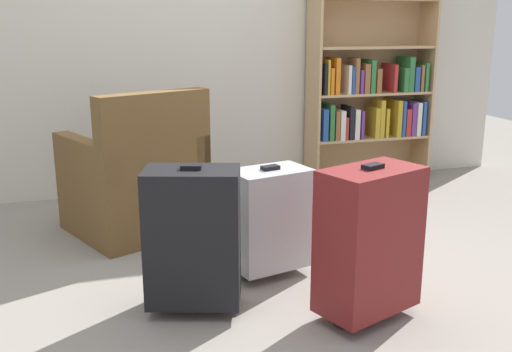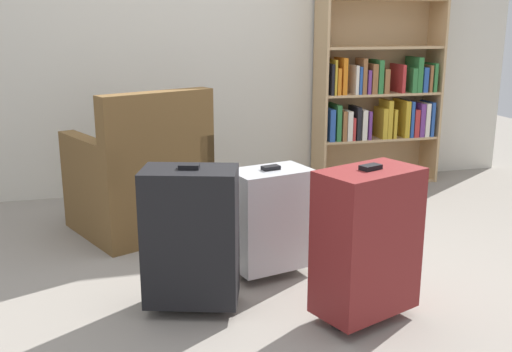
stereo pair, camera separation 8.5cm
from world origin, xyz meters
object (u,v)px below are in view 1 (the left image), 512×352
object	(u,v)px
suitcase_silver	(270,218)
suitcase_black	(193,237)
suitcase_dark_red	(369,240)
armchair	(136,183)
mug	(216,223)
bookshelf	(371,67)

from	to	relation	value
suitcase_silver	suitcase_black	bearing A→B (deg)	-147.15
suitcase_black	suitcase_dark_red	world-z (taller)	suitcase_dark_red
armchair	mug	world-z (taller)	armchair
armchair	suitcase_dark_red	bearing A→B (deg)	-58.72
armchair	mug	size ratio (longest dim) A/B	7.68
armchair	suitcase_silver	bearing A→B (deg)	-54.83
bookshelf	armchair	xyz separation A→B (m)	(-1.94, -0.72, -0.62)
armchair	suitcase_black	distance (m)	1.15
bookshelf	mug	bearing A→B (deg)	-150.00
bookshelf	suitcase_black	size ratio (longest dim) A/B	2.62
bookshelf	armchair	distance (m)	2.16
suitcase_silver	suitcase_dark_red	bearing A→B (deg)	-65.11
bookshelf	suitcase_dark_red	xyz separation A→B (m)	(-1.08, -2.15, -0.57)
bookshelf	armchair	bearing A→B (deg)	-159.65
suitcase_black	suitcase_dark_red	xyz separation A→B (m)	(0.72, -0.28, 0.01)
armchair	suitcase_dark_red	xyz separation A→B (m)	(0.87, -1.42, 0.05)
suitcase_black	bookshelf	bearing A→B (deg)	46.00
bookshelf	suitcase_black	distance (m)	2.65
mug	suitcase_dark_red	bearing A→B (deg)	-73.29
suitcase_black	suitcase_dark_red	bearing A→B (deg)	-21.41
bookshelf	suitcase_silver	distance (m)	2.16
suitcase_silver	suitcase_dark_red	size ratio (longest dim) A/B	0.83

